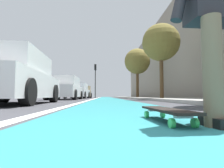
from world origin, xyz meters
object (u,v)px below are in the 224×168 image
object	(u,v)px
parked_car_near	(13,79)
street_tree_mid	(161,43)
parked_car_far	(78,91)
parked_car_end	(84,92)
skater_person	(212,10)
traffic_light	(95,75)
parked_car_mid	(65,89)
skateboard	(166,111)
street_tree_far	(137,62)

from	to	relation	value
parked_car_near	street_tree_mid	bearing A→B (deg)	-47.64
parked_car_far	parked_car_end	distance (m)	5.73
skater_person	parked_car_far	bearing A→B (deg)	11.98
parked_car_near	parked_car_end	bearing A→B (deg)	-0.19
parked_car_end	traffic_light	xyz separation A→B (m)	(1.02, -1.34, 2.40)
skater_person	parked_car_end	distance (m)	22.38
parked_car_far	parked_car_mid	bearing A→B (deg)	-179.45
traffic_light	parked_car_end	bearing A→B (deg)	127.11
parked_car_near	traffic_light	bearing A→B (deg)	-4.17
parked_car_near	parked_car_far	xyz separation A→B (m)	(12.48, -0.03, 0.01)
traffic_light	street_tree_mid	world-z (taller)	street_tree_mid
skateboard	parked_car_end	xyz separation A→B (m)	(21.97, 3.10, 0.62)
traffic_light	street_tree_far	bearing A→B (deg)	-139.98
skater_person	parked_car_near	distance (m)	5.25
street_tree_far	skater_person	bearing A→B (deg)	171.59
parked_car_near	parked_car_far	bearing A→B (deg)	-0.13
parked_car_near	skater_person	bearing A→B (deg)	-138.07
parked_car_near	street_tree_far	size ratio (longest dim) A/B	0.79
skateboard	parked_car_mid	bearing A→B (deg)	16.47
skateboard	parked_car_far	distance (m)	16.55
skateboard	traffic_light	size ratio (longest dim) A/B	0.19
parked_car_end	street_tree_far	size ratio (longest dim) A/B	0.84
parked_car_near	parked_car_far	size ratio (longest dim) A/B	0.96
parked_car_mid	traffic_light	size ratio (longest dim) A/B	0.97
skater_person	street_tree_far	bearing A→B (deg)	-8.41
skateboard	parked_car_mid	distance (m)	10.87
parked_car_mid	street_tree_mid	xyz separation A→B (m)	(-1.09, -6.02, 2.81)
skateboard	street_tree_far	xyz separation A→B (m)	(17.39, -2.94, 3.78)
parked_car_end	traffic_light	distance (m)	2.93
traffic_light	skater_person	bearing A→B (deg)	-174.81
traffic_light	street_tree_mid	xyz separation A→B (m)	(-13.67, -4.70, 0.39)
parked_car_mid	skater_person	bearing A→B (deg)	-162.04
parked_car_near	street_tree_far	world-z (taller)	street_tree_far
parked_car_near	street_tree_far	distance (m)	15.27
skater_person	street_tree_mid	size ratio (longest dim) A/B	0.35
street_tree_mid	street_tree_far	xyz separation A→B (m)	(8.07, 0.00, 0.37)
skater_person	parked_car_mid	distance (m)	11.10
street_tree_mid	street_tree_far	world-z (taller)	street_tree_far
street_tree_far	street_tree_mid	bearing A→B (deg)	-180.00
skateboard	parked_car_near	bearing A→B (deg)	40.10
parked_car_near	parked_car_end	xyz separation A→B (m)	(18.21, -0.06, 0.01)
skater_person	traffic_light	size ratio (longest dim) A/B	0.36
skateboard	street_tree_far	world-z (taller)	street_tree_far
parked_car_far	traffic_light	bearing A→B (deg)	-11.52
skateboard	street_tree_mid	xyz separation A→B (m)	(9.32, -2.94, 3.41)
skateboard	parked_car_near	world-z (taller)	parked_car_near
parked_car_mid	skateboard	bearing A→B (deg)	-163.53
skateboard	skater_person	world-z (taller)	skater_person
traffic_light	parked_car_mid	bearing A→B (deg)	174.01
parked_car_far	street_tree_far	size ratio (longest dim) A/B	0.82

